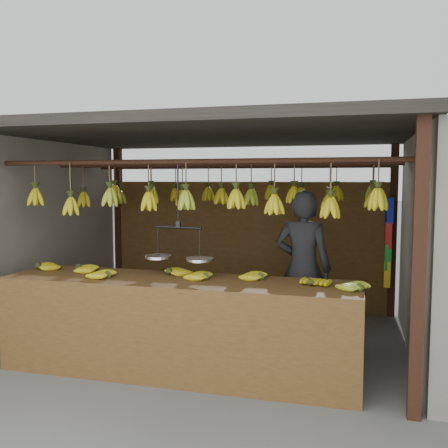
% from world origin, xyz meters
% --- Properties ---
extents(ground, '(80.00, 80.00, 0.00)m').
position_xyz_m(ground, '(0.00, 0.00, 0.00)').
color(ground, '#5B5B57').
extents(stall, '(4.30, 3.30, 2.40)m').
position_xyz_m(stall, '(0.00, 0.33, 1.97)').
color(stall, black).
rests_on(stall, ground).
extents(counter, '(3.51, 0.77, 0.96)m').
position_xyz_m(counter, '(-0.06, -1.22, 0.71)').
color(counter, '#563919').
rests_on(counter, ground).
extents(hanging_bananas, '(3.59, 2.24, 0.39)m').
position_xyz_m(hanging_bananas, '(0.01, -0.01, 1.63)').
color(hanging_bananas, gold).
rests_on(hanging_bananas, ground).
extents(balance_scale, '(0.70, 0.31, 0.93)m').
position_xyz_m(balance_scale, '(-0.10, -1.00, 1.13)').
color(balance_scale, black).
rests_on(balance_scale, ground).
extents(vendor, '(0.67, 0.48, 1.72)m').
position_xyz_m(vendor, '(0.98, 0.03, 0.86)').
color(vendor, '#262628').
rests_on(vendor, ground).
extents(bag_bundles, '(0.08, 0.26, 1.17)m').
position_xyz_m(bag_bundles, '(1.94, 1.35, 1.00)').
color(bag_bundles, '#1426BF').
rests_on(bag_bundles, ground).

